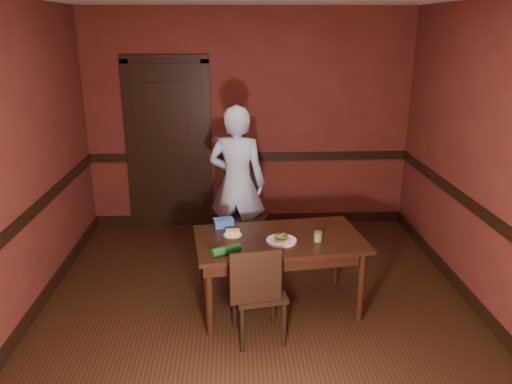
{
  "coord_description": "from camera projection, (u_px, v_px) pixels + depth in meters",
  "views": [
    {
      "loc": [
        -0.19,
        -3.89,
        2.45
      ],
      "look_at": [
        0.0,
        0.35,
        1.05
      ],
      "focal_mm": 35.0,
      "sensor_mm": 36.0,
      "label": 1
    }
  ],
  "objects": [
    {
      "name": "floor",
      "position": [
        258.0,
        315.0,
        4.47
      ],
      "size": [
        4.0,
        4.5,
        0.01
      ],
      "primitive_type": "cube",
      "color": "black",
      "rests_on": "ground"
    },
    {
      "name": "wall_back",
      "position": [
        249.0,
        121.0,
        6.18
      ],
      "size": [
        4.0,
        0.02,
        2.7
      ],
      "primitive_type": "cube",
      "color": "#5D221C",
      "rests_on": "ground"
    },
    {
      "name": "wall_front",
      "position": [
        286.0,
        330.0,
        1.91
      ],
      "size": [
        4.0,
        0.02,
        2.7
      ],
      "primitive_type": "cube",
      "color": "#5D221C",
      "rests_on": "ground"
    },
    {
      "name": "wall_left",
      "position": [
        7.0,
        173.0,
        3.96
      ],
      "size": [
        0.02,
        4.5,
        2.7
      ],
      "primitive_type": "cube",
      "color": "#5D221C",
      "rests_on": "ground"
    },
    {
      "name": "wall_right",
      "position": [
        499.0,
        168.0,
        4.13
      ],
      "size": [
        0.02,
        4.5,
        2.7
      ],
      "primitive_type": "cube",
      "color": "#5D221C",
      "rests_on": "ground"
    },
    {
      "name": "dado_back",
      "position": [
        249.0,
        157.0,
        6.3
      ],
      "size": [
        4.0,
        0.03,
        0.1
      ],
      "primitive_type": "cube",
      "color": "black",
      "rests_on": "ground"
    },
    {
      "name": "dado_left",
      "position": [
        17.0,
        226.0,
        4.1
      ],
      "size": [
        0.03,
        4.5,
        0.1
      ],
      "primitive_type": "cube",
      "color": "black",
      "rests_on": "ground"
    },
    {
      "name": "dado_right",
      "position": [
        489.0,
        218.0,
        4.27
      ],
      "size": [
        0.03,
        4.5,
        0.1
      ],
      "primitive_type": "cube",
      "color": "black",
      "rests_on": "ground"
    },
    {
      "name": "baseboard_back",
      "position": [
        250.0,
        218.0,
        6.57
      ],
      "size": [
        4.0,
        0.03,
        0.12
      ],
      "primitive_type": "cube",
      "color": "black",
      "rests_on": "ground"
    },
    {
      "name": "baseboard_left",
      "position": [
        32.0,
        315.0,
        4.36
      ],
      "size": [
        0.03,
        4.5,
        0.12
      ],
      "primitive_type": "cube",
      "color": "black",
      "rests_on": "ground"
    },
    {
      "name": "baseboard_right",
      "position": [
        476.0,
        304.0,
        4.53
      ],
      "size": [
        0.03,
        4.5,
        0.12
      ],
      "primitive_type": "cube",
      "color": "black",
      "rests_on": "ground"
    },
    {
      "name": "door",
      "position": [
        169.0,
        143.0,
        6.18
      ],
      "size": [
        1.05,
        0.07,
        2.2
      ],
      "color": "black",
      "rests_on": "ground"
    },
    {
      "name": "dining_table",
      "position": [
        279.0,
        273.0,
        4.51
      ],
      "size": [
        1.56,
        1.01,
        0.69
      ],
      "primitive_type": "cube",
      "rotation": [
        0.0,
        0.0,
        0.13
      ],
      "color": "black",
      "rests_on": "floor"
    },
    {
      "name": "chair_far",
      "position": [
        244.0,
        217.0,
        5.42
      ],
      "size": [
        0.57,
        0.57,
        0.98
      ],
      "primitive_type": null,
      "rotation": [
        0.0,
        0.0,
        -0.3
      ],
      "color": "black",
      "rests_on": "floor"
    },
    {
      "name": "chair_near",
      "position": [
        259.0,
        290.0,
        4.03
      ],
      "size": [
        0.47,
        0.47,
        0.86
      ],
      "primitive_type": null,
      "rotation": [
        0.0,
        0.0,
        3.32
      ],
      "color": "black",
      "rests_on": "floor"
    },
    {
      "name": "person",
      "position": [
        237.0,
        183.0,
        5.41
      ],
      "size": [
        0.69,
        0.53,
        1.7
      ],
      "primitive_type": "imported",
      "rotation": [
        0.0,
        0.0,
        2.92
      ],
      "color": "silver",
      "rests_on": "floor"
    },
    {
      "name": "sandwich_plate",
      "position": [
        281.0,
        240.0,
        4.31
      ],
      "size": [
        0.26,
        0.26,
        0.07
      ],
      "rotation": [
        0.0,
        0.0,
        -0.13
      ],
      "color": "white",
      "rests_on": "dining_table"
    },
    {
      "name": "sauce_jar",
      "position": [
        318.0,
        236.0,
        4.32
      ],
      "size": [
        0.07,
        0.07,
        0.09
      ],
      "rotation": [
        0.0,
        0.0,
        -0.2
      ],
      "color": "#557F34",
      "rests_on": "dining_table"
    },
    {
      "name": "cheese_saucer",
      "position": [
        233.0,
        233.0,
        4.43
      ],
      "size": [
        0.16,
        0.16,
        0.05
      ],
      "rotation": [
        0.0,
        0.0,
        0.31
      ],
      "color": "white",
      "rests_on": "dining_table"
    },
    {
      "name": "food_tub",
      "position": [
        224.0,
        223.0,
        4.63
      ],
      "size": [
        0.2,
        0.16,
        0.08
      ],
      "rotation": [
        0.0,
        0.0,
        0.2
      ],
      "color": "blue",
      "rests_on": "dining_table"
    },
    {
      "name": "wrapped_veg",
      "position": [
        226.0,
        250.0,
        4.07
      ],
      "size": [
        0.26,
        0.18,
        0.07
      ],
      "primitive_type": "cylinder",
      "rotation": [
        0.0,
        1.57,
        0.46
      ],
      "color": "#134A19",
      "rests_on": "dining_table"
    }
  ]
}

